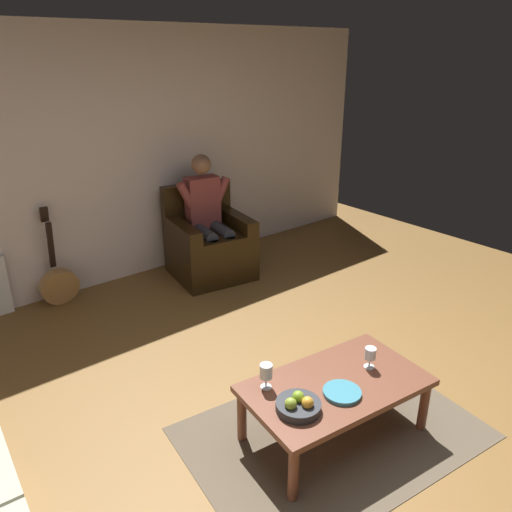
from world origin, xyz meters
The scene contains 11 objects.
ground_plane centered at (0.00, 0.00, 0.00)m, with size 7.51×7.51×0.00m, color brown.
wall_back centered at (0.00, -3.16, 1.27)m, with size 6.47×0.06×2.54m, color silver.
rug centered at (0.19, -0.06, 0.00)m, with size 1.83×1.24×0.01m, color brown.
armchair centered at (-0.60, -2.61, 0.34)m, with size 0.89×0.88×0.96m.
person_seated centered at (-0.60, -2.60, 0.69)m, with size 0.61×0.62×1.29m.
coffee_table centered at (0.19, -0.06, 0.34)m, with size 1.20×0.78×0.39m.
guitar centered at (0.91, -2.95, 0.21)m, with size 0.36×0.21×0.95m.
wine_glass_near centered at (-0.10, -0.03, 0.49)m, with size 0.07×0.07×0.14m.
wine_glass_far centered at (0.55, -0.29, 0.50)m, with size 0.08×0.08×0.16m.
fruit_bowl centered at (0.54, -0.02, 0.43)m, with size 0.26×0.26×0.11m.
decorative_dish centered at (0.24, 0.04, 0.41)m, with size 0.23×0.23×0.02m, color teal.
Camera 1 is at (2.18, 1.60, 2.29)m, focal length 35.08 mm.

